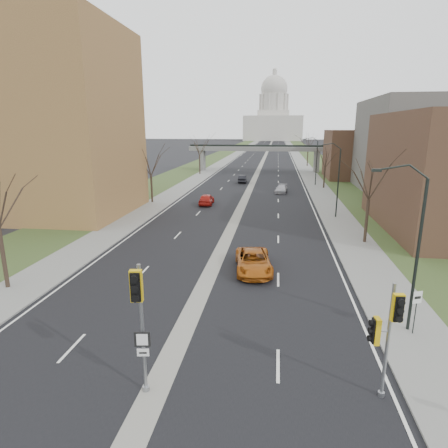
% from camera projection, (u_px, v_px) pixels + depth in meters
% --- Properties ---
extents(ground, '(700.00, 700.00, 0.00)m').
position_uv_depth(ground, '(158.00, 385.00, 15.71)').
color(ground, black).
rests_on(ground, ground).
extents(road_surface, '(20.00, 600.00, 0.01)m').
position_uv_depth(road_surface, '(267.00, 153.00, 159.54)').
color(road_surface, black).
rests_on(road_surface, ground).
extents(median_strip, '(1.20, 600.00, 0.02)m').
position_uv_depth(median_strip, '(267.00, 153.00, 159.54)').
color(median_strip, gray).
rests_on(median_strip, ground).
extents(sidewalk_right, '(4.00, 600.00, 0.12)m').
position_uv_depth(sidewalk_right, '(295.00, 153.00, 157.90)').
color(sidewalk_right, gray).
rests_on(sidewalk_right, ground).
extents(sidewalk_left, '(4.00, 600.00, 0.12)m').
position_uv_depth(sidewalk_left, '(239.00, 153.00, 161.15)').
color(sidewalk_left, gray).
rests_on(sidewalk_left, ground).
extents(grass_verge_right, '(8.00, 600.00, 0.10)m').
position_uv_depth(grass_verge_right, '(310.00, 153.00, 157.09)').
color(grass_verge_right, '#344821').
rests_on(grass_verge_right, ground).
extents(grass_verge_left, '(8.00, 600.00, 0.10)m').
position_uv_depth(grass_verge_left, '(225.00, 153.00, 161.96)').
color(grass_verge_left, '#344821').
rests_on(grass_verge_left, ground).
extents(apartment_building, '(25.00, 16.00, 22.00)m').
position_uv_depth(apartment_building, '(23.00, 123.00, 45.25)').
color(apartment_building, olive).
rests_on(apartment_building, ground).
extents(commercial_block_mid, '(18.00, 22.00, 15.00)m').
position_uv_depth(commercial_block_mid, '(425.00, 147.00, 59.91)').
color(commercial_block_mid, '#5F5C56').
rests_on(commercial_block_mid, ground).
extents(commercial_block_far, '(14.00, 14.00, 10.00)m').
position_uv_depth(commercial_block_far, '(361.00, 155.00, 78.61)').
color(commercial_block_far, brown).
rests_on(commercial_block_far, ground).
extents(pedestrian_bridge, '(34.00, 3.00, 6.45)m').
position_uv_depth(pedestrian_bridge, '(258.00, 152.00, 91.21)').
color(pedestrian_bridge, slate).
rests_on(pedestrian_bridge, ground).
extents(capitol, '(48.00, 42.00, 55.75)m').
position_uv_depth(capitol, '(273.00, 118.00, 317.89)').
color(capitol, beige).
rests_on(capitol, ground).
extents(streetlight_near, '(2.61, 0.20, 8.70)m').
position_uv_depth(streetlight_near, '(407.00, 202.00, 18.24)').
color(streetlight_near, black).
rests_on(streetlight_near, sidewalk_right).
extents(streetlight_mid, '(2.61, 0.20, 8.70)m').
position_uv_depth(streetlight_mid, '(333.00, 159.00, 43.17)').
color(streetlight_mid, black).
rests_on(streetlight_mid, sidewalk_right).
extents(streetlight_far, '(2.61, 0.20, 8.70)m').
position_uv_depth(streetlight_far, '(313.00, 148.00, 68.10)').
color(streetlight_far, black).
rests_on(streetlight_far, sidewalk_right).
extents(tree_left_b, '(6.75, 6.75, 8.81)m').
position_uv_depth(tree_left_b, '(150.00, 159.00, 52.35)').
color(tree_left_b, '#382B21').
rests_on(tree_left_b, sidewalk_left).
extents(tree_left_c, '(7.65, 7.65, 9.99)m').
position_uv_depth(tree_left_c, '(199.00, 143.00, 84.75)').
color(tree_left_c, '#382B21').
rests_on(tree_left_c, sidewalk_left).
extents(tree_right_a, '(7.20, 7.20, 9.40)m').
position_uv_depth(tree_right_a, '(371.00, 172.00, 33.39)').
color(tree_right_a, '#382B21').
rests_on(tree_right_a, sidewalk_right).
extents(tree_right_b, '(6.30, 6.30, 8.22)m').
position_uv_depth(tree_right_b, '(326.00, 155.00, 65.24)').
color(tree_right_b, '#382B21').
rests_on(tree_right_b, sidewalk_right).
extents(tree_right_c, '(7.65, 7.65, 9.99)m').
position_uv_depth(tree_right_c, '(308.00, 141.00, 103.28)').
color(tree_right_c, '#382B21').
rests_on(tree_right_c, sidewalk_right).
extents(signal_pole_median, '(0.64, 0.92, 5.52)m').
position_uv_depth(signal_pole_median, '(139.00, 309.00, 14.10)').
color(signal_pole_median, gray).
rests_on(signal_pole_median, ground).
extents(signal_pole_right, '(0.94, 0.84, 4.89)m').
position_uv_depth(signal_pole_right, '(387.00, 327.00, 14.09)').
color(signal_pole_right, gray).
rests_on(signal_pole_right, ground).
extents(speed_limit_sign, '(0.49, 0.21, 2.37)m').
position_uv_depth(speed_limit_sign, '(416.00, 305.00, 19.00)').
color(speed_limit_sign, black).
rests_on(speed_limit_sign, sidewalk_right).
extents(car_left_near, '(2.03, 4.61, 1.54)m').
position_uv_depth(car_left_near, '(206.00, 199.00, 52.34)').
color(car_left_near, '#A11812').
rests_on(car_left_near, ground).
extents(car_left_far, '(1.67, 4.45, 1.45)m').
position_uv_depth(car_left_far, '(243.00, 179.00, 73.53)').
color(car_left_far, black).
rests_on(car_left_far, ground).
extents(car_right_near, '(3.29, 5.87, 1.55)m').
position_uv_depth(car_right_near, '(253.00, 261.00, 27.97)').
color(car_right_near, '#A75111').
rests_on(car_right_near, ground).
extents(car_right_mid, '(2.29, 4.55, 1.27)m').
position_uv_depth(car_right_mid, '(281.00, 189.00, 61.90)').
color(car_right_mid, '#A5A4AC').
rests_on(car_right_mid, ground).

